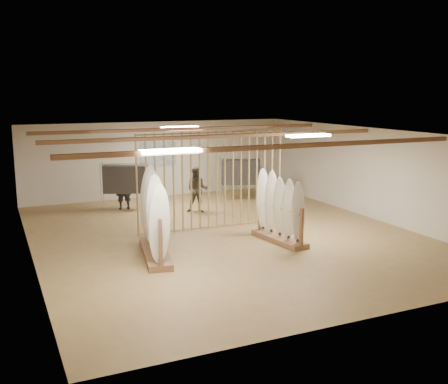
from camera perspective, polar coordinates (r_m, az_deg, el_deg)
name	(u,v)px	position (r m, az deg, el deg)	size (l,w,h in m)	color
floor	(224,235)	(14.49, 0.00, -4.66)	(12.00, 12.00, 0.00)	#A17F4E
ceiling	(224,133)	(14.01, 0.00, 6.44)	(12.00, 12.00, 0.00)	gray
wall_back	(158,159)	(19.75, -7.18, 3.55)	(12.00, 12.00, 0.00)	beige
wall_front	(370,241)	(9.18, 15.63, -5.19)	(12.00, 12.00, 0.00)	beige
wall_left	(28,200)	(12.99, -20.54, -0.83)	(12.00, 12.00, 0.00)	beige
wall_right	(371,173)	(16.84, 15.72, 1.98)	(12.00, 12.00, 0.00)	beige
ceiling_slats	(224,136)	(14.01, 0.00, 6.12)	(9.50, 6.12, 0.10)	brown
light_panels	(224,135)	(14.01, 0.00, 6.20)	(1.20, 0.35, 0.06)	white
bamboo_partition	(212,180)	(14.91, -1.26, 1.28)	(4.45, 0.05, 2.78)	#A78B51
poster	(158,154)	(19.71, -7.18, 4.12)	(1.40, 0.03, 0.90)	#2F65A7
rack_left	(155,228)	(12.59, -7.57, -3.94)	(0.99, 2.53, 1.99)	brown
rack_right	(280,219)	(13.76, 6.07, -2.96)	(0.73, 1.92, 1.78)	brown
clothing_rack_a	(125,179)	(17.57, -10.77, 1.38)	(1.43, 0.85, 1.61)	silver
clothing_rack_b	(241,172)	(18.92, 1.83, 2.18)	(1.42, 0.78, 1.58)	silver
shopper_a	(123,184)	(17.78, -10.92, 0.85)	(0.62, 0.42, 1.70)	#222228
shopper_b	(197,187)	(17.03, -2.91, 0.58)	(0.82, 0.64, 1.70)	#3A352C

